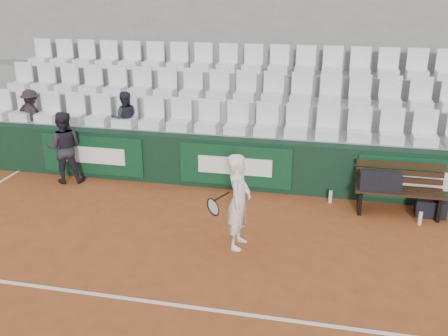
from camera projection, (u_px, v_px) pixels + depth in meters
ground at (192, 307)px, 6.31m from camera, size 80.00×80.00×0.00m
court_baseline at (192, 307)px, 6.31m from camera, size 18.00×0.06×0.01m
back_barrier at (250, 165)px, 9.77m from camera, size 18.00×0.34×1.00m
grandstand_tier_front at (252, 154)px, 10.36m from camera, size 18.00×0.95×1.00m
grandstand_tier_mid at (259, 131)px, 11.15m from camera, size 18.00×0.95×1.45m
grandstand_tier_back at (265, 111)px, 11.94m from camera, size 18.00×0.95×1.90m
grandstand_rear_wall at (270, 55)px, 12.08m from camera, size 18.00×0.30×4.40m
seat_row_front at (251, 118)px, 9.92m from camera, size 11.90×0.44×0.63m
seat_row_mid at (259, 87)px, 10.63m from camera, size 11.90×0.44×0.63m
seat_row_back at (265, 59)px, 11.34m from camera, size 11.90×0.44×0.63m
bench_left at (398, 202)px, 8.80m from camera, size 1.50×0.56×0.45m
sports_bag_left at (380, 181)px, 8.70m from camera, size 0.71×0.33×0.30m
sports_bag_ground at (430, 208)px, 8.73m from camera, size 0.52×0.33×0.31m
water_bottle_near at (330, 197)px, 9.26m from camera, size 0.07×0.07×0.24m
water_bottle_far at (420, 218)px, 8.41m from camera, size 0.07×0.07×0.23m
tennis_player at (238, 201)px, 7.53m from camera, size 0.69×0.57×1.51m
ball_kid at (64, 147)px, 10.03m from camera, size 0.85×0.75×1.47m
spectator_a at (29, 94)px, 10.86m from camera, size 0.83×0.67×1.12m
spectator_b at (28, 97)px, 10.89m from camera, size 0.59×0.26×1.00m
spectator_c at (123, 98)px, 10.41m from camera, size 0.70×0.63×1.18m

